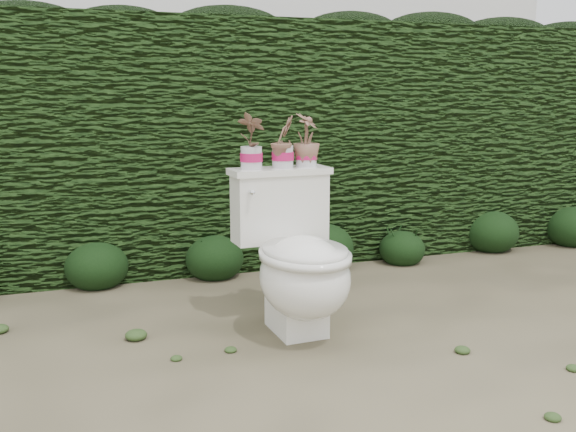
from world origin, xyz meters
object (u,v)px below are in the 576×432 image
object	(u,v)px
potted_plant_left	(251,142)
potted_plant_right	(306,142)
toilet	(298,262)
potted_plant_center	(283,143)

from	to	relation	value
potted_plant_left	potted_plant_right	size ratio (longest dim) A/B	1.04
toilet	potted_plant_center	bearing A→B (deg)	86.09
toilet	potted_plant_center	size ratio (longest dim) A/B	3.19
potted_plant_left	potted_plant_center	world-z (taller)	potted_plant_left
toilet	potted_plant_center	world-z (taller)	potted_plant_center
toilet	potted_plant_right	bearing A→B (deg)	59.21
potted_plant_left	potted_plant_center	xyz separation A→B (m)	(0.16, 0.01, -0.01)
toilet	potted_plant_right	size ratio (longest dim) A/B	3.08
potted_plant_center	potted_plant_right	world-z (taller)	potted_plant_right
toilet	potted_plant_left	xyz separation A→B (m)	(-0.16, 0.23, 0.55)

